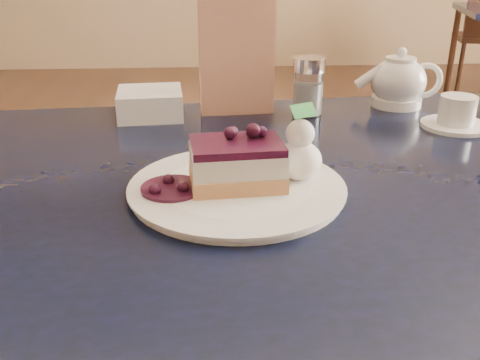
{
  "coord_description": "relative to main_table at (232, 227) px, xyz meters",
  "views": [
    {
      "loc": [
        0.08,
        -0.52,
        1.13
      ],
      "look_at": [
        0.12,
        0.1,
        0.86
      ],
      "focal_mm": 40.0,
      "sensor_mm": 36.0,
      "label": 1
    }
  ],
  "objects": [
    {
      "name": "main_table",
      "position": [
        0.0,
        0.0,
        0.0
      ],
      "size": [
        1.36,
        0.97,
        0.81
      ],
      "rotation": [
        0.0,
        0.0,
        0.08
      ],
      "color": "black",
      "rests_on": "ground"
    },
    {
      "name": "dessert_plate",
      "position": [
        0.0,
        -0.05,
        0.09
      ],
      "size": [
        0.3,
        0.3,
        0.01
      ],
      "primitive_type": "cylinder",
      "color": "white",
      "rests_on": "main_table"
    },
    {
      "name": "cheesecake_slice",
      "position": [
        0.0,
        -0.05,
        0.13
      ],
      "size": [
        0.14,
        0.1,
        0.06
      ],
      "rotation": [
        0.0,
        0.0,
        0.08
      ],
      "color": "tan",
      "rests_on": "dessert_plate"
    },
    {
      "name": "whipped_cream",
      "position": [
        0.1,
        -0.04,
        0.13
      ],
      "size": [
        0.07,
        0.07,
        0.06
      ],
      "color": "white",
      "rests_on": "dessert_plate"
    },
    {
      "name": "berry_sauce",
      "position": [
        -0.09,
        -0.07,
        0.1
      ],
      "size": [
        0.09,
        0.09,
        0.01
      ],
      "primitive_type": "cylinder",
      "color": "black",
      "rests_on": "dessert_plate"
    },
    {
      "name": "tea_set",
      "position": [
        0.39,
        0.35,
        0.13
      ],
      "size": [
        0.24,
        0.28,
        0.11
      ],
      "color": "white",
      "rests_on": "main_table"
    },
    {
      "name": "menu_card",
      "position": [
        0.03,
        0.35,
        0.2
      ],
      "size": [
        0.15,
        0.05,
        0.24
      ],
      "primitive_type": "cube",
      "rotation": [
        0.0,
        0.0,
        0.08
      ],
      "color": "beige",
      "rests_on": "main_table"
    },
    {
      "name": "sugar_shaker",
      "position": [
        0.17,
        0.32,
        0.15
      ],
      "size": [
        0.06,
        0.06,
        0.12
      ],
      "color": "white",
      "rests_on": "main_table"
    },
    {
      "name": "napkin_stack",
      "position": [
        -0.15,
        0.33,
        0.11
      ],
      "size": [
        0.14,
        0.14,
        0.05
      ],
      "primitive_type": "cube",
      "rotation": [
        0.0,
        0.0,
        0.08
      ],
      "color": "white",
      "rests_on": "main_table"
    }
  ]
}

